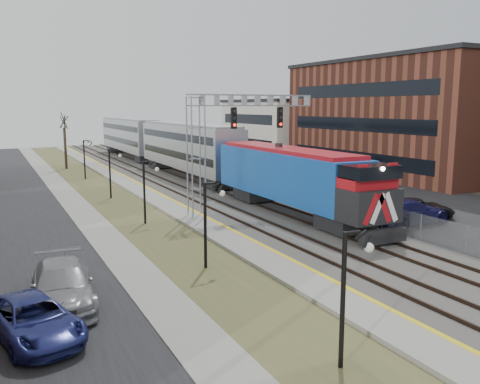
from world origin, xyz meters
TOP-DOWN VIEW (x-y plane):
  - street_west at (-11.50, 35.00)m, footprint 7.00×120.00m
  - sidewalk at (-7.00, 35.00)m, footprint 2.00×120.00m
  - grass_median at (-4.00, 35.00)m, footprint 4.00×120.00m
  - platform at (-1.00, 35.00)m, footprint 2.00×120.00m
  - ballast_bed at (4.00, 35.00)m, footprint 8.00×120.00m
  - parking_lot at (16.00, 35.00)m, footprint 16.00×120.00m
  - platform_edge at (-0.12, 35.00)m, footprint 0.24×120.00m
  - track_near at (2.00, 35.00)m, footprint 1.58×120.00m
  - track_far at (5.50, 35.00)m, footprint 1.58×120.00m
  - train at (5.50, 49.82)m, footprint 3.00×63.05m
  - signal_gantry at (1.22, 27.99)m, footprint 9.00×1.07m
  - lampposts at (-4.00, 18.29)m, footprint 0.14×62.14m
  - fence at (8.20, 35.00)m, footprint 0.04×120.00m
  - car_lot_c at (12.67, 21.65)m, footprint 5.22×3.94m
  - car_lot_d at (10.73, 20.46)m, footprint 5.53×2.35m
  - car_lot_e at (13.45, 30.54)m, footprint 4.44×1.94m
  - car_lot_f at (11.54, 30.62)m, footprint 4.47×2.78m
  - car_street_a at (-11.64, 13.81)m, footprint 3.23×5.07m
  - car_street_b at (-10.44, 16.32)m, footprint 2.54×5.47m
  - car_lot_g at (13.52, 46.80)m, footprint 5.09×2.35m

SIDE VIEW (x-z plane):
  - street_west at x=-11.50m, z-range 0.00..0.04m
  - parking_lot at x=16.00m, z-range 0.00..0.04m
  - grass_median at x=-4.00m, z-range 0.00..0.06m
  - sidewalk at x=-7.00m, z-range 0.00..0.08m
  - ballast_bed at x=4.00m, z-range 0.00..0.20m
  - platform at x=-1.00m, z-range 0.00..0.24m
  - platform_edge at x=-0.12m, z-range 0.24..0.25m
  - track_near at x=2.00m, z-range 0.20..0.35m
  - track_far at x=5.50m, z-range 0.20..0.35m
  - car_street_a at x=-11.64m, z-range 0.00..1.30m
  - car_lot_c at x=12.67m, z-range 0.00..1.32m
  - car_lot_f at x=11.54m, z-range 0.00..1.39m
  - car_lot_g at x=13.52m, z-range 0.00..1.41m
  - car_lot_e at x=13.45m, z-range 0.00..1.49m
  - car_street_b at x=-10.44m, z-range 0.00..1.55m
  - car_lot_d at x=10.73m, z-range 0.00..1.59m
  - fence at x=8.20m, z-range 0.00..1.60m
  - lampposts at x=-4.00m, z-range 0.00..4.00m
  - train at x=5.50m, z-range 0.22..5.55m
  - signal_gantry at x=1.22m, z-range 1.51..9.66m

